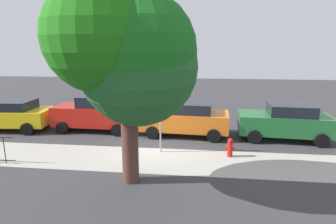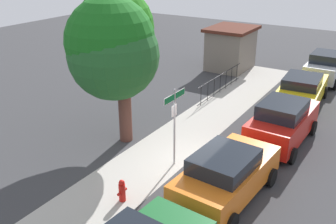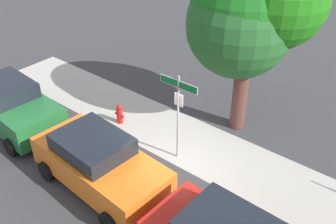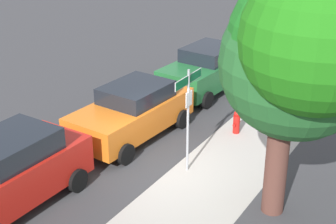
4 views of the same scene
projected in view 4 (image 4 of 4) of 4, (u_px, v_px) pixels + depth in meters
The scene contains 8 objects.
ground_plane at pixel (169, 171), 14.34m from camera, with size 60.00×60.00×0.00m, color #38383A.
sidewalk_strip at pixel (172, 221), 12.16m from camera, with size 24.00×2.60×0.00m, color #ACA69D.
street_sign at pixel (188, 101), 13.54m from camera, with size 1.38×0.07×3.01m.
shade_tree at pixel (306, 48), 10.87m from camera, with size 4.28×3.97×6.22m.
car_green at pixel (207, 69), 19.64m from camera, with size 4.37×2.32×1.75m.
car_orange at pixel (132, 111), 15.98m from camera, with size 4.46×2.32×1.71m.
car_red at pixel (7, 173), 12.37m from camera, with size 4.37×2.14×1.90m.
fire_hydrant at pixel (237, 122), 16.39m from camera, with size 0.42×0.22×0.78m.
Camera 4 is at (10.61, 6.46, 7.36)m, focal length 54.11 mm.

